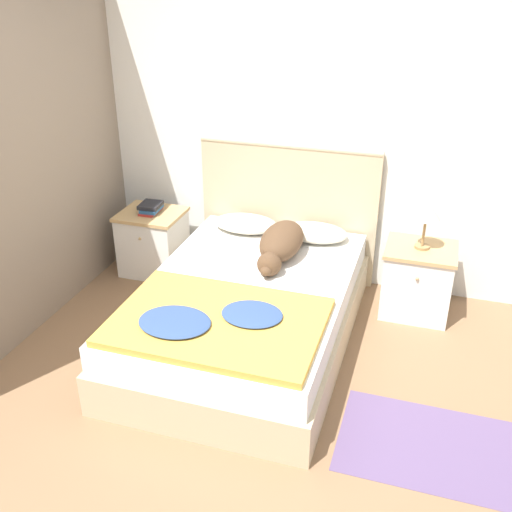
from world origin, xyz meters
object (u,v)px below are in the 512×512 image
Objects in this scene: pillow_right at (314,232)px; dog at (281,243)px; nightstand_right at (417,280)px; pillow_left at (246,223)px; book_stack at (151,208)px; nightstand_left at (153,242)px; table_lamp at (427,212)px; bed at (247,313)px.

dog is (-0.17, -0.38, 0.05)m from pillow_right.
pillow_right is at bearing 176.34° from nightstand_right.
pillow_left is at bearing 177.84° from nightstand_right.
book_stack is at bearing 179.65° from nightstand_right.
book_stack is at bearing -177.28° from pillow_left.
nightstand_left is 0.86m from pillow_left.
table_lamp reaches higher than nightstand_left.
pillow_left is at bearing 109.05° from bed.
nightstand_left is 1.00× the size of nightstand_right.
book_stack reaches higher than pillow_left.
nightstand_left is 2.27m from table_lamp.
dog reaches higher than book_stack.
table_lamp is (1.10, 0.77, 0.59)m from bed.
pillow_right is at bearing 176.36° from table_lamp.
pillow_right is at bearing 2.16° from nightstand_left.
book_stack is at bearing 179.66° from table_lamp.
bed is 1.47m from table_lamp.
book_stack is (-1.10, 0.78, 0.35)m from bed.
pillow_right is (0.57, 0.00, 0.00)m from pillow_left.
book_stack is (-0.00, 0.01, 0.31)m from nightstand_left.
pillow_right is (1.38, 0.05, 0.26)m from nightstand_left.
table_lamp reaches higher than pillow_left.
dog is 2.21× the size of table_lamp.
bed is at bearing -35.31° from book_stack.
pillow_left is 0.57m from pillow_right.
table_lamp is (0.00, 0.00, 0.56)m from nightstand_right.
nightstand_right is at bearing -0.35° from book_stack.
nightstand_right is 1.08m from dog.
pillow_right is (0.28, 0.82, 0.30)m from bed.
table_lamp is at bearing -0.34° from book_stack.
dog is at bearing -15.66° from book_stack.
nightstand_right is 2.39× the size of book_stack.
pillow_right is at bearing 66.27° from dog.
pillow_left is (-1.38, 0.05, 0.26)m from nightstand_right.
dog is 3.57× the size of book_stack.
nightstand_right is at bearing 18.42° from dog.
nightstand_left is 1.05× the size of pillow_right.
nightstand_left is 2.39× the size of book_stack.
dog is (0.40, -0.38, 0.05)m from pillow_left.
nightstand_left is 1.30m from dog.
bed is 0.92m from pillow_right.
dog is 1.26m from book_stack.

